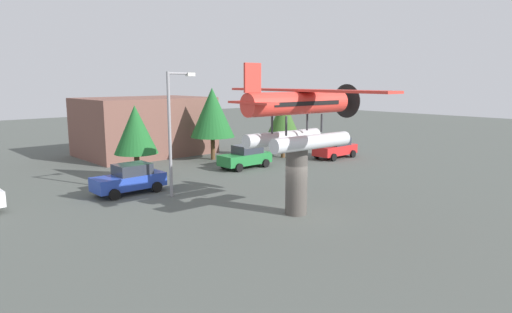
# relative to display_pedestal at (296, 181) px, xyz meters

# --- Properties ---
(ground_plane) EXTENTS (140.00, 140.00, 0.00)m
(ground_plane) POSITION_rel_display_pedestal_xyz_m (0.00, 0.00, -1.71)
(ground_plane) COLOR #4C514C
(display_pedestal) EXTENTS (1.10, 1.10, 3.42)m
(display_pedestal) POSITION_rel_display_pedestal_xyz_m (0.00, 0.00, 0.00)
(display_pedestal) COLOR #4C4742
(display_pedestal) RESTS_ON ground
(floatplane_monument) EXTENTS (6.96, 10.45, 4.00)m
(floatplane_monument) POSITION_rel_display_pedestal_xyz_m (0.13, -0.01, 3.38)
(floatplane_monument) COLOR silver
(floatplane_monument) RESTS_ON display_pedestal
(car_mid_blue) EXTENTS (4.20, 2.02, 1.76)m
(car_mid_blue) POSITION_rel_display_pedestal_xyz_m (-4.22, 9.55, -0.83)
(car_mid_blue) COLOR #2847B7
(car_mid_blue) RESTS_ON ground
(car_far_green) EXTENTS (4.20, 2.02, 1.76)m
(car_far_green) POSITION_rel_display_pedestal_xyz_m (6.08, 10.88, -0.83)
(car_far_green) COLOR #237A38
(car_far_green) RESTS_ON ground
(car_distant_red) EXTENTS (4.20, 2.02, 1.76)m
(car_distant_red) POSITION_rel_display_pedestal_xyz_m (14.83, 9.02, -0.83)
(car_distant_red) COLOR red
(car_distant_red) RESTS_ON ground
(streetlight_primary) EXTENTS (1.84, 0.28, 7.15)m
(streetlight_primary) POSITION_rel_display_pedestal_xyz_m (-2.60, 7.20, 2.49)
(streetlight_primary) COLOR gray
(streetlight_primary) RESTS_ON ground
(storefront_building) EXTENTS (10.94, 7.75, 5.14)m
(storefront_building) POSITION_rel_display_pedestal_xyz_m (3.63, 22.00, 0.86)
(storefront_building) COLOR brown
(storefront_building) RESTS_ON ground
(tree_east) EXTENTS (2.90, 2.90, 5.05)m
(tree_east) POSITION_rel_display_pedestal_xyz_m (-2.17, 12.53, 1.71)
(tree_east) COLOR brown
(tree_east) RESTS_ON ground
(tree_center_back) EXTENTS (3.72, 3.72, 6.07)m
(tree_center_back) POSITION_rel_display_pedestal_xyz_m (6.48, 15.59, 2.28)
(tree_center_back) COLOR brown
(tree_center_back) RESTS_ON ground
(tree_far_east) EXTENTS (3.22, 3.22, 5.12)m
(tree_far_east) POSITION_rel_display_pedestal_xyz_m (11.60, 12.26, 1.60)
(tree_far_east) COLOR brown
(tree_far_east) RESTS_ON ground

